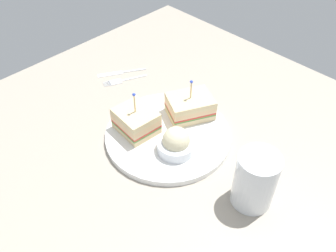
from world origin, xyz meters
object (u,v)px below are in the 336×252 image
(coleslaw_bowl, at_px, (176,143))
(knife, at_px, (119,72))
(sandwich_half_front, at_px, (136,121))
(fork, at_px, (120,81))
(plate, at_px, (168,135))
(sandwich_half_back, at_px, (190,106))
(drink_glass, at_px, (255,182))

(coleslaw_bowl, bearing_deg, knife, 162.02)
(sandwich_half_front, xyz_separation_m, fork, (-0.18, 0.10, -0.04))
(plate, height_order, sandwich_half_back, sandwich_half_back)
(fork, bearing_deg, sandwich_half_front, -29.04)
(sandwich_half_back, bearing_deg, fork, -174.85)
(sandwich_half_front, height_order, drink_glass, same)
(fork, distance_m, knife, 0.04)
(sandwich_half_front, distance_m, sandwich_half_back, 0.13)
(sandwich_half_back, bearing_deg, plate, -84.98)
(sandwich_half_front, relative_size, knife, 0.86)
(coleslaw_bowl, relative_size, knife, 0.67)
(sandwich_half_back, height_order, fork, sandwich_half_back)
(sandwich_half_back, relative_size, fork, 1.08)
(plate, bearing_deg, sandwich_half_front, -142.50)
(drink_glass, bearing_deg, sandwich_half_back, 160.06)
(plate, height_order, knife, plate)
(coleslaw_bowl, height_order, drink_glass, drink_glass)
(plate, bearing_deg, coleslaw_bowl, -27.06)
(sandwich_half_back, relative_size, drink_glass, 1.06)
(sandwich_half_back, xyz_separation_m, fork, (-0.23, -0.02, -0.04))
(coleslaw_bowl, relative_size, drink_glass, 0.69)
(sandwich_half_front, distance_m, coleslaw_bowl, 0.11)
(sandwich_half_back, relative_size, coleslaw_bowl, 1.54)
(sandwich_half_front, height_order, fork, sandwich_half_front)
(fork, bearing_deg, drink_glass, -7.92)
(sandwich_half_back, bearing_deg, drink_glass, -19.94)
(fork, height_order, knife, same)
(plate, bearing_deg, fork, 166.33)
(sandwich_half_back, height_order, knife, sandwich_half_back)
(coleslaw_bowl, bearing_deg, fork, 163.89)
(plate, relative_size, sandwich_half_back, 2.26)
(sandwich_half_back, distance_m, coleslaw_bowl, 0.12)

